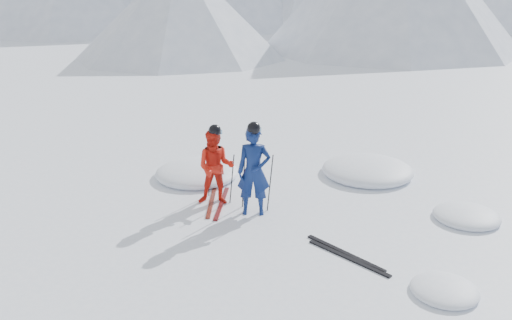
% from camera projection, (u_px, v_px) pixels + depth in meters
% --- Properties ---
extents(ground, '(160.00, 160.00, 0.00)m').
position_uv_depth(ground, '(324.00, 235.00, 10.15)').
color(ground, white).
rests_on(ground, ground).
extents(skier_blue, '(0.78, 0.66, 1.82)m').
position_uv_depth(skier_blue, '(254.00, 171.00, 10.77)').
color(skier_blue, navy).
rests_on(skier_blue, ground).
extents(skier_red, '(0.96, 0.86, 1.63)m').
position_uv_depth(skier_red, '(216.00, 167.00, 11.28)').
color(skier_red, red).
rests_on(skier_red, ground).
extents(pole_blue_left, '(0.12, 0.09, 1.21)m').
position_uv_depth(pole_blue_left, '(244.00, 181.00, 11.11)').
color(pole_blue_left, black).
rests_on(pole_blue_left, ground).
extents(pole_blue_right, '(0.12, 0.07, 1.21)m').
position_uv_depth(pole_blue_right, '(270.00, 183.00, 10.99)').
color(pole_blue_right, black).
rests_on(pole_blue_right, ground).
extents(pole_red_left, '(0.11, 0.09, 1.08)m').
position_uv_depth(pole_red_left, '(209.00, 173.00, 11.70)').
color(pole_red_left, black).
rests_on(pole_red_left, ground).
extents(pole_red_right, '(0.11, 0.08, 1.08)m').
position_uv_depth(pole_red_right, '(232.00, 179.00, 11.39)').
color(pole_red_right, black).
rests_on(pole_red_right, ground).
extents(ski_worn_left, '(0.75, 1.60, 0.03)m').
position_uv_depth(ski_worn_left, '(212.00, 201.00, 11.59)').
color(ski_worn_left, black).
rests_on(ski_worn_left, ground).
extents(ski_worn_right, '(0.64, 1.64, 0.03)m').
position_uv_depth(ski_worn_right, '(222.00, 203.00, 11.50)').
color(ski_worn_right, black).
rests_on(ski_worn_right, ground).
extents(ski_loose_a, '(1.59, 0.78, 0.03)m').
position_uv_depth(ski_loose_a, '(345.00, 253.00, 9.48)').
color(ski_loose_a, black).
rests_on(ski_loose_a, ground).
extents(ski_loose_b, '(1.61, 0.73, 0.03)m').
position_uv_depth(ski_loose_b, '(348.00, 258.00, 9.31)').
color(ski_loose_b, black).
rests_on(ski_loose_b, ground).
extents(snow_lumps, '(7.74, 6.23, 0.48)m').
position_uv_depth(snow_lumps, '(315.00, 183.00, 12.62)').
color(snow_lumps, white).
rests_on(snow_lumps, ground).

